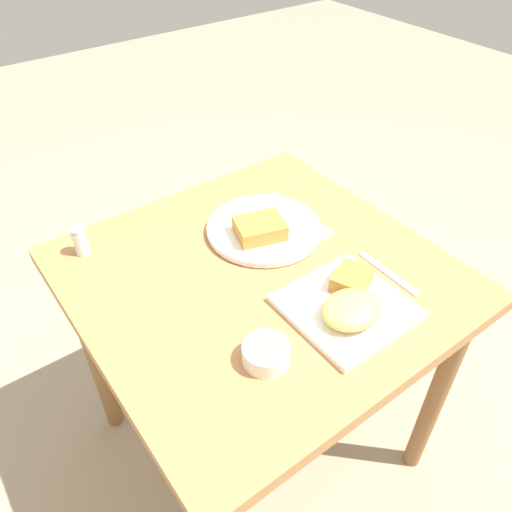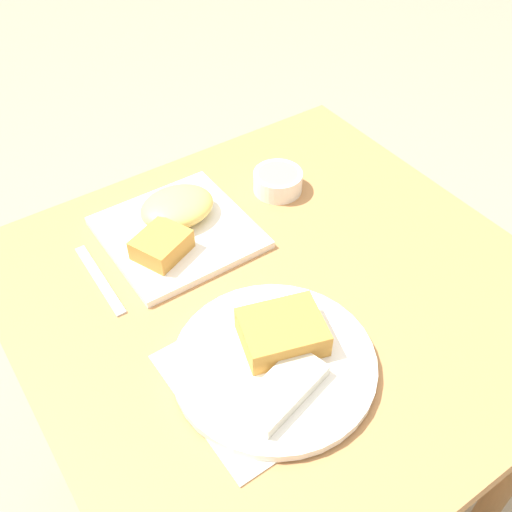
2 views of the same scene
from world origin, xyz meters
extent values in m
plane|color=gray|center=(0.00, 0.00, 0.00)|extent=(8.00, 8.00, 0.00)
cube|color=#B27A47|center=(0.00, 0.00, 0.72)|extent=(0.81, 0.80, 0.04)
cylinder|color=olive|center=(0.35, -0.34, 0.35)|extent=(0.05, 0.05, 0.70)
cylinder|color=olive|center=(-0.35, 0.34, 0.35)|extent=(0.05, 0.05, 0.70)
cylinder|color=olive|center=(0.35, 0.34, 0.35)|extent=(0.05, 0.05, 0.70)
cube|color=beige|center=(0.14, 0.12, 0.74)|extent=(0.20, 0.24, 0.00)
cube|color=white|center=(0.08, -0.20, 0.75)|extent=(0.24, 0.24, 0.01)
ellipsoid|color=#EAC660|center=(0.06, -0.23, 0.77)|extent=(0.13, 0.11, 0.04)
cube|color=#C68938|center=(0.12, -0.17, 0.77)|extent=(0.11, 0.10, 0.04)
cylinder|color=white|center=(0.10, 0.12, 0.75)|extent=(0.29, 0.29, 0.01)
cube|color=#C68938|center=(0.07, 0.09, 0.78)|extent=(0.14, 0.12, 0.04)
cube|color=beige|center=(0.12, 0.17, 0.77)|extent=(0.14, 0.09, 0.02)
cylinder|color=white|center=(-0.14, -0.21, 0.76)|extent=(0.09, 0.09, 0.04)
cylinder|color=#D1B775|center=(-0.14, -0.21, 0.78)|extent=(0.08, 0.08, 0.00)
cylinder|color=white|center=(-0.30, 0.31, 0.77)|extent=(0.03, 0.03, 0.06)
cylinder|color=white|center=(-0.30, 0.31, 0.76)|extent=(0.03, 0.03, 0.03)
cylinder|color=silver|center=(-0.30, 0.31, 0.81)|extent=(0.03, 0.03, 0.01)
cube|color=silver|center=(0.23, -0.18, 0.74)|extent=(0.02, 0.17, 0.00)
camera|label=1|loc=(-0.51, -0.68, 1.51)|focal=35.00mm
camera|label=2|loc=(0.40, 0.51, 1.45)|focal=42.00mm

